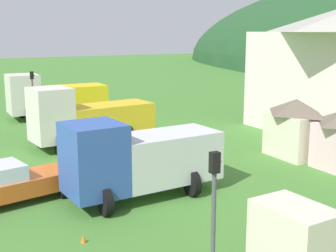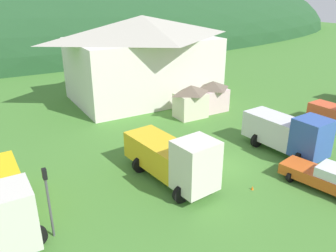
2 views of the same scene
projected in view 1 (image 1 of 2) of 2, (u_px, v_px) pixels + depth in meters
The scene contains 11 objects.
ground_plane at pixel (109, 163), 23.80m from camera, with size 200.00×200.00×0.00m, color #477F33.
play_shed_cream at pixel (295, 127), 24.79m from camera, with size 3.09×2.28×3.18m.
flatbed_truck_yellow at pixel (52, 96), 36.03m from camera, with size 3.42×7.57×3.51m.
heavy_rig_striped at pixel (85, 117), 27.15m from camera, with size 3.66×7.54×3.62m.
box_truck_blue at pixel (137, 158), 18.52m from camera, with size 3.34×6.66×3.33m.
light_truck_cream at pixel (327, 248), 11.90m from camera, with size 2.65×4.70×2.64m.
service_pickup_orange at pixel (7, 184), 18.10m from camera, with size 2.99×5.65×1.66m.
traffic_light_west at pixel (33, 92), 33.30m from camera, with size 0.20×0.32×3.88m.
traffic_light_east at pixel (214, 205), 11.92m from camera, with size 0.20×0.32×3.73m.
traffic_cone_near_pickup at pixel (84, 243), 14.90m from camera, with size 0.36×0.36×0.55m, color orange.
traffic_cone_mid_row at pixel (44, 170), 22.75m from camera, with size 0.36×0.36×0.51m, color orange.
Camera 1 is at (21.74, -7.84, 6.75)m, focal length 49.09 mm.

